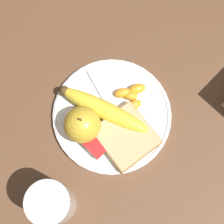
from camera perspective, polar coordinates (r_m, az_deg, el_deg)
name	(u,v)px	position (r m, az deg, el deg)	size (l,w,h in m)	color
ground_plane	(112,116)	(0.74, 0.00, -0.64)	(3.00, 3.00, 0.00)	brown
plate	(112,115)	(0.73, 0.00, -0.49)	(0.23, 0.23, 0.01)	white
juice_glass	(52,203)	(0.67, -9.06, -13.60)	(0.07, 0.07, 0.11)	silver
apple	(82,125)	(0.69, -4.56, -1.92)	(0.07, 0.07, 0.08)	gold
banana	(103,110)	(0.71, -1.31, 0.33)	(0.19, 0.09, 0.04)	yellow
bread_slice	(126,137)	(0.71, 2.13, -3.80)	(0.11, 0.11, 0.02)	olive
fork	(111,110)	(0.73, -0.08, 0.33)	(0.16, 0.07, 0.00)	#B2B2B7
jam_packet	(96,144)	(0.71, -2.41, -4.96)	(0.05, 0.04, 0.02)	silver
orange_segment_0	(129,94)	(0.73, 2.55, 2.75)	(0.03, 0.03, 0.02)	orange
orange_segment_1	(123,93)	(0.73, 1.63, 2.94)	(0.03, 0.04, 0.02)	orange
orange_segment_2	(124,122)	(0.72, 1.81, -1.52)	(0.02, 0.03, 0.02)	orange
orange_segment_3	(134,105)	(0.73, 3.43, 1.13)	(0.03, 0.03, 0.02)	orange
orange_segment_4	(138,90)	(0.73, 4.02, 3.39)	(0.03, 0.04, 0.02)	orange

